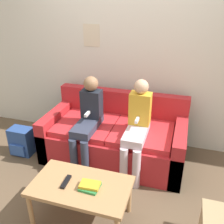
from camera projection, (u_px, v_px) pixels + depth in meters
ground_plane at (101, 182)px, 2.85m from camera, size 10.00×10.00×0.00m
wall_back at (127, 49)px, 3.23m from camera, size 8.00×0.06×2.60m
couch at (115, 137)px, 3.21m from camera, size 1.74×0.88×0.79m
coffee_table at (81, 189)px, 2.24m from camera, size 0.89×0.51×0.41m
person_left at (88, 118)px, 2.96m from camera, size 0.24×0.59×1.08m
person_right at (137, 125)px, 2.80m from camera, size 0.24×0.59×1.10m
tv_remote at (66, 182)px, 2.23m from camera, size 0.05×0.17×0.02m
book_stack at (90, 186)px, 2.17m from camera, size 0.18×0.16×0.05m
backpack at (22, 141)px, 3.29m from camera, size 0.29×0.22×0.37m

